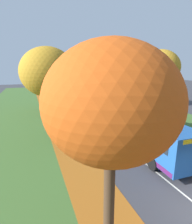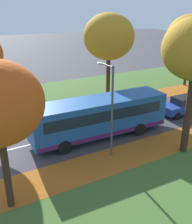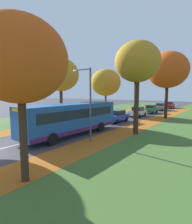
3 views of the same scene
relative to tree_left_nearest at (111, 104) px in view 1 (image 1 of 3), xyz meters
The scene contains 17 objects.
grass_verge_left 20.83m from the tree_left_nearest, 101.29° to the left, with size 12.00×90.00×0.01m, color #3D6028.
leaf_litter_left 14.81m from the tree_left_nearest, 87.14° to the left, with size 2.80×60.00×0.00m, color #9E5619.
grass_verge_right 25.06m from the tree_left_nearest, 53.58° to the left, with size 12.00×90.00×0.01m, color #3D6028.
leaf_litter_right 17.79m from the tree_left_nearest, 54.05° to the left, with size 2.80×60.00×0.00m, color #9E5619.
road_centre_line 21.13m from the tree_left_nearest, 74.94° to the left, with size 0.12×80.00×0.01m, color silver.
tree_left_nearest is the anchor object (origin of this frame).
tree_left_near 12.31m from the tree_left_nearest, 92.45° to the left, with size 5.04×5.04×8.74m.
tree_left_mid 23.64m from the tree_left_nearest, 91.30° to the left, with size 5.68×5.68×8.47m.
tree_right_near 15.87m from the tree_left_nearest, 44.94° to the left, with size 4.24×4.24×8.79m.
tree_right_mid 25.97m from the tree_left_nearest, 65.65° to the left, with size 6.10×6.10×10.18m.
streetlamp_right 11.27m from the tree_left_nearest, 36.17° to the left, with size 1.89×0.28×6.00m.
bus 10.52m from the tree_left_nearest, 47.68° to the left, with size 2.92×10.48×2.98m.
car_blue_lead 18.00m from the tree_left_nearest, 68.75° to the left, with size 1.84×4.23×1.62m.
car_white_following 24.35m from the tree_left_nearest, 74.56° to the left, with size 1.88×4.25×1.62m.
car_green_third_in_line 29.95m from the tree_left_nearest, 77.28° to the left, with size 1.82×4.22×1.62m.
car_grey_fourth_in_line 36.57m from the tree_left_nearest, 79.95° to the left, with size 1.80×4.21×1.62m.
car_red_trailing 43.37m from the tree_left_nearest, 81.23° to the left, with size 1.80×4.21×1.62m.
Camera 1 is at (-7.54, -4.27, 6.82)m, focal length 28.00 mm.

